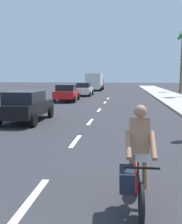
{
  "coord_description": "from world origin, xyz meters",
  "views": [
    {
      "loc": [
        1.71,
        -0.7,
        2.29
      ],
      "look_at": [
        0.6,
        7.86,
        1.1
      ],
      "focal_mm": 41.23,
      "sensor_mm": 36.0,
      "label": 1
    }
  ],
  "objects_px": {
    "parked_car_white": "(84,89)",
    "parked_car_red": "(67,92)",
    "parked_car_black": "(26,105)",
    "palm_tree_distant": "(182,45)",
    "cyclist": "(137,162)",
    "delivery_truck": "(95,81)"
  },
  "relations": [
    {
      "from": "parked_car_white",
      "to": "parked_car_red",
      "type": "bearing_deg",
      "value": -94.98
    },
    {
      "from": "parked_car_black",
      "to": "palm_tree_distant",
      "type": "xyz_separation_m",
      "value": [
        13.09,
        26.66,
        6.01
      ]
    },
    {
      "from": "parked_car_black",
      "to": "parked_car_red",
      "type": "xyz_separation_m",
      "value": [
        -0.38,
        11.04,
        0.0
      ]
    },
    {
      "from": "cyclist",
      "to": "parked_car_black",
      "type": "height_order",
      "value": "cyclist"
    },
    {
      "from": "parked_car_white",
      "to": "delivery_truck",
      "type": "height_order",
      "value": "delivery_truck"
    },
    {
      "from": "parked_car_white",
      "to": "delivery_truck",
      "type": "distance_m",
      "value": 12.3
    },
    {
      "from": "cyclist",
      "to": "delivery_truck",
      "type": "distance_m",
      "value": 38.73
    },
    {
      "from": "parked_car_red",
      "to": "palm_tree_distant",
      "type": "distance_m",
      "value": 21.49
    },
    {
      "from": "parked_car_white",
      "to": "parked_car_black",
      "type": "bearing_deg",
      "value": -90.9
    },
    {
      "from": "parked_car_black",
      "to": "parked_car_white",
      "type": "bearing_deg",
      "value": 88.94
    },
    {
      "from": "parked_car_black",
      "to": "parked_car_white",
      "type": "relative_size",
      "value": 1.04
    },
    {
      "from": "cyclist",
      "to": "parked_car_black",
      "type": "xyz_separation_m",
      "value": [
        -5.19,
        8.14,
        0.01
      ]
    },
    {
      "from": "cyclist",
      "to": "parked_car_black",
      "type": "bearing_deg",
      "value": -59.16
    },
    {
      "from": "parked_car_black",
      "to": "palm_tree_distant",
      "type": "height_order",
      "value": "palm_tree_distant"
    },
    {
      "from": "parked_car_red",
      "to": "delivery_truck",
      "type": "distance_m",
      "value": 19.22
    },
    {
      "from": "parked_car_black",
      "to": "delivery_truck",
      "type": "xyz_separation_m",
      "value": [
        0.05,
        30.24,
        0.67
      ]
    },
    {
      "from": "parked_car_red",
      "to": "parked_car_white",
      "type": "xyz_separation_m",
      "value": [
        0.57,
        6.92,
        -0.0
      ]
    },
    {
      "from": "cyclist",
      "to": "parked_car_red",
      "type": "xyz_separation_m",
      "value": [
        -5.57,
        19.18,
        0.01
      ]
    },
    {
      "from": "cyclist",
      "to": "palm_tree_distant",
      "type": "distance_m",
      "value": 36.2
    },
    {
      "from": "cyclist",
      "to": "delivery_truck",
      "type": "xyz_separation_m",
      "value": [
        -5.14,
        38.38,
        0.67
      ]
    },
    {
      "from": "parked_car_black",
      "to": "parked_car_white",
      "type": "distance_m",
      "value": 17.96
    },
    {
      "from": "cyclist",
      "to": "parked_car_white",
      "type": "bearing_deg",
      "value": -80.8
    }
  ]
}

